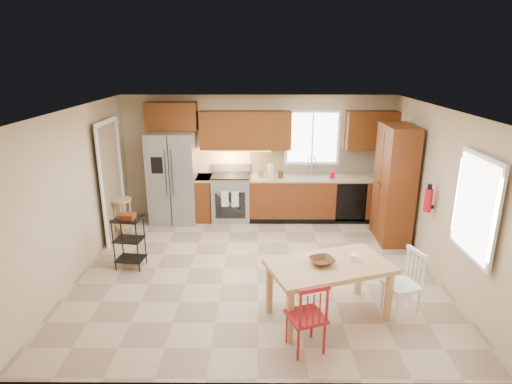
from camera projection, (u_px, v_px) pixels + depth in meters
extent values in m
plane|color=tan|center=(258.00, 268.00, 6.79)|extent=(5.50, 5.50, 0.00)
cube|color=silver|center=(258.00, 110.00, 6.04)|extent=(5.50, 5.00, 0.02)
cube|color=#CCB793|center=(258.00, 157.00, 8.80)|extent=(5.50, 0.02, 2.50)
cube|color=#CCB793|center=(258.00, 275.00, 4.03)|extent=(5.50, 0.02, 2.50)
cube|color=#CCB793|center=(75.00, 193.00, 6.43)|extent=(0.02, 5.00, 2.50)
cube|color=#CCB793|center=(441.00, 194.00, 6.40)|extent=(0.02, 5.00, 2.50)
cube|color=gray|center=(173.00, 177.00, 8.55)|extent=(0.92, 0.75, 1.82)
cube|color=gray|center=(231.00, 198.00, 8.74)|extent=(0.76, 0.63, 0.92)
cube|color=#612B11|center=(204.00, 198.00, 8.76)|extent=(0.30, 0.60, 0.90)
cube|color=#612B11|center=(321.00, 198.00, 8.75)|extent=(2.92, 0.60, 0.90)
cube|color=black|center=(351.00, 203.00, 8.47)|extent=(0.60, 0.02, 0.78)
cube|color=beige|center=(321.00, 160.00, 8.80)|extent=(2.92, 0.03, 0.55)
cube|color=#612B10|center=(172.00, 116.00, 8.38)|extent=(1.00, 0.35, 0.55)
cube|color=#612B10|center=(245.00, 130.00, 8.46)|extent=(1.80, 0.35, 0.75)
cube|color=#612B10|center=(372.00, 130.00, 8.45)|extent=(1.00, 0.35, 0.75)
cube|color=white|center=(312.00, 138.00, 8.65)|extent=(1.12, 0.04, 1.12)
cube|color=gray|center=(312.00, 179.00, 8.62)|extent=(0.62, 0.46, 0.16)
cube|color=#FFBF66|center=(231.00, 150.00, 8.56)|extent=(1.60, 0.30, 0.01)
imported|color=red|center=(332.00, 174.00, 8.49)|extent=(0.09, 0.09, 0.19)
cylinder|color=silver|center=(271.00, 171.00, 8.53)|extent=(0.12, 0.12, 0.28)
cylinder|color=gray|center=(261.00, 173.00, 8.54)|extent=(0.11, 0.11, 0.18)
cylinder|color=#522F15|center=(281.00, 175.00, 8.52)|extent=(0.10, 0.10, 0.14)
cube|color=#612B11|center=(394.00, 184.00, 7.61)|extent=(0.50, 0.95, 2.10)
cylinder|color=red|center=(428.00, 200.00, 6.59)|extent=(0.12, 0.12, 0.36)
cube|color=white|center=(476.00, 207.00, 5.24)|extent=(0.04, 1.02, 1.32)
cube|color=#8C7A59|center=(111.00, 182.00, 7.73)|extent=(0.04, 0.95, 2.10)
imported|color=#522F15|center=(322.00, 264.00, 5.33)|extent=(0.39, 0.39, 0.07)
cylinder|color=silver|center=(354.00, 259.00, 5.41)|extent=(0.13, 0.13, 0.12)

